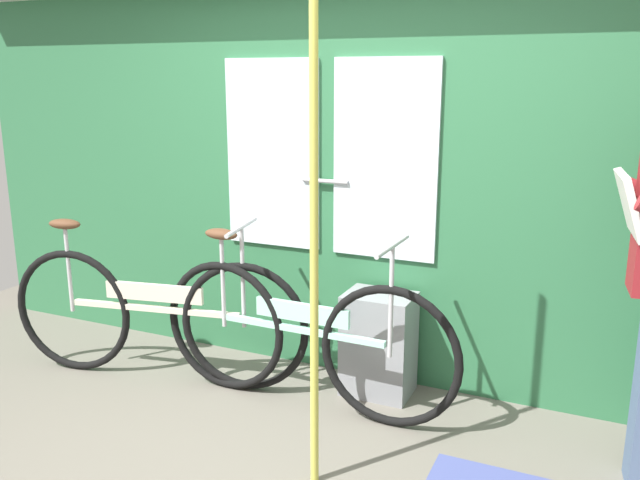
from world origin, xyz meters
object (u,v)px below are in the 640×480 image
Objects in this scene: bicycle_near_door at (301,336)px; trash_bin_by_wall at (379,344)px; handrail_pole at (314,236)px; bicycle_leaning_behind at (154,315)px.

bicycle_near_door reaches higher than trash_bin_by_wall.
handrail_pole is at bearing -87.94° from trash_bin_by_wall.
bicycle_leaning_behind is at bearing -163.33° from trash_bin_by_wall.
handrail_pole is at bearing -58.31° from bicycle_near_door.
trash_bin_by_wall is at bearing 92.06° from handrail_pole.
trash_bin_by_wall is 0.26× the size of handrail_pole.
trash_bin_by_wall is 1.24m from handrail_pole.
bicycle_near_door is 1.01m from handrail_pole.
bicycle_near_door is 0.47m from trash_bin_by_wall.
bicycle_near_door is 0.92m from bicycle_leaning_behind.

